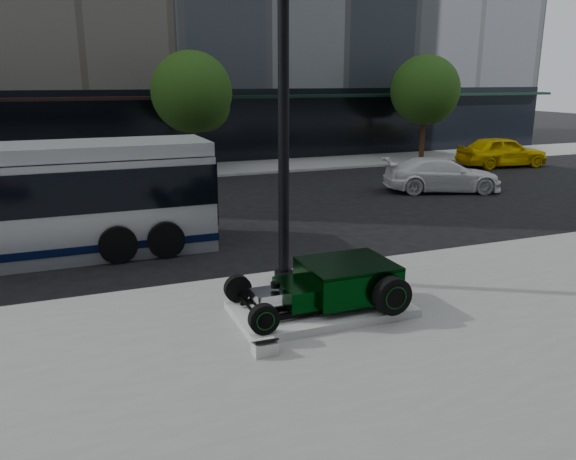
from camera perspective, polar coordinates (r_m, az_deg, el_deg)
name	(u,v)px	position (r m, az deg, el deg)	size (l,w,h in m)	color
ground	(264,251)	(15.28, -2.48, -2.11)	(120.00, 120.00, 0.00)	black
sidewalk_far	(171,172)	(28.56, -11.82, 5.81)	(70.00, 4.00, 0.12)	gray
street_trees	(194,95)	(27.52, -9.48, 13.35)	(29.80, 3.80, 5.70)	black
display_plinth	(321,309)	(11.04, 3.39, -7.98)	(3.40, 1.80, 0.15)	silver
hot_rod	(337,282)	(10.99, 5.01, -5.30)	(3.22, 2.00, 0.81)	black
info_plaque	(265,347)	(9.46, -2.35, -11.78)	(0.41, 0.31, 0.31)	silver
lamppost	(284,115)	(12.04, -0.46, 11.57)	(0.44, 0.44, 7.91)	black
white_sedan	(442,175)	(24.10, 15.39, 5.43)	(1.94, 4.77, 1.38)	white
yellow_taxi	(502,152)	(31.97, 20.90, 7.46)	(1.90, 4.73, 1.61)	#EDC300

